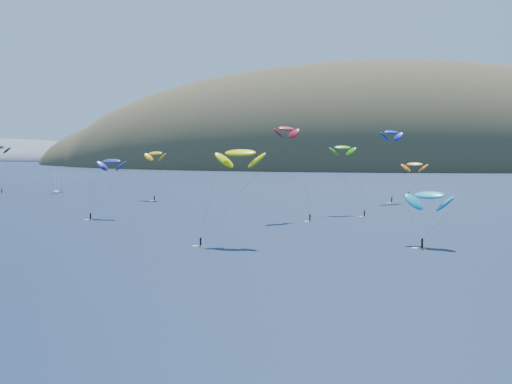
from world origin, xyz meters
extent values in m
plane|color=black|center=(0.00, 0.00, 0.00)|extent=(2800.00, 2800.00, 0.00)
ellipsoid|color=#3D3526|center=(20.00, 560.00, -12.60)|extent=(600.00, 300.00, 210.00)
ellipsoid|color=#3D3526|center=(-140.00, 590.00, -7.20)|extent=(340.00, 240.00, 120.00)
ellipsoid|color=slate|center=(-340.00, 720.00, -2.64)|extent=(240.00, 180.00, 44.00)
cube|color=silver|center=(-107.78, 187.90, 0.34)|extent=(4.72, 7.51, 0.88)
cylinder|color=silver|center=(-107.78, 188.39, 5.48)|extent=(0.14, 0.14, 10.27)
cube|color=gold|center=(-56.91, 158.01, 0.04)|extent=(1.45, 0.94, 0.08)
cylinder|color=black|center=(-56.91, 158.01, 0.92)|extent=(0.33, 0.33, 1.51)
sphere|color=#8C6047|center=(-56.91, 158.01, 1.80)|extent=(0.25, 0.25, 0.25)
ellipsoid|color=#FFAE09|center=(-58.44, 164.18, 16.56)|extent=(10.10, 7.61, 5.11)
cube|color=gold|center=(-13.95, 53.83, 0.04)|extent=(1.43, 0.52, 0.08)
cylinder|color=black|center=(-13.95, 53.83, 0.92)|extent=(0.33, 0.33, 1.49)
sphere|color=#8C6047|center=(-13.95, 53.83, 1.78)|extent=(0.25, 0.25, 0.25)
ellipsoid|color=#E9E900|center=(-7.26, 60.43, 18.27)|extent=(10.25, 5.43, 5.52)
cube|color=gold|center=(16.61, 116.73, 0.04)|extent=(1.40, 0.95, 0.08)
cylinder|color=black|center=(16.61, 116.73, 0.89)|extent=(0.32, 0.32, 1.46)
sphere|color=#8C6047|center=(16.61, 116.73, 1.74)|extent=(0.24, 0.24, 0.24)
ellipsoid|color=#32B20C|center=(10.04, 125.73, 18.96)|extent=(8.49, 6.61, 4.30)
cube|color=gold|center=(24.85, 163.86, 0.04)|extent=(1.40, 1.40, 0.08)
cylinder|color=black|center=(24.85, 163.86, 1.00)|extent=(0.36, 0.36, 1.64)
sphere|color=#8C6047|center=(24.85, 163.86, 1.96)|extent=(0.27, 0.27, 0.27)
ellipsoid|color=#0A1DB6|center=(24.62, 169.35, 23.92)|extent=(10.20, 10.19, 5.49)
cube|color=gold|center=(28.66, 57.79, 0.05)|extent=(1.62, 1.30, 0.09)
cylinder|color=black|center=(28.66, 57.79, 1.07)|extent=(0.38, 0.38, 1.74)
sphere|color=#8C6047|center=(28.66, 57.79, 2.08)|extent=(0.29, 0.29, 0.29)
ellipsoid|color=#0DAAC7|center=(30.23, 63.34, 9.95)|extent=(10.91, 9.47, 5.59)
cube|color=gold|center=(2.92, 102.24, 0.04)|extent=(1.28, 1.37, 0.08)
cylinder|color=black|center=(2.92, 102.24, 0.95)|extent=(0.34, 0.34, 1.56)
sphere|color=#8C6047|center=(2.92, 102.24, 1.86)|extent=(0.26, 0.26, 0.26)
ellipsoid|color=#B11625|center=(-3.91, 106.84, 24.05)|extent=(8.31, 8.71, 4.59)
cube|color=gold|center=(-54.13, 95.14, 0.04)|extent=(1.54, 0.74, 0.08)
cylinder|color=black|center=(-54.13, 95.14, 0.97)|extent=(0.35, 0.35, 1.59)
sphere|color=#8C6047|center=(-54.13, 95.14, 1.90)|extent=(0.27, 0.27, 0.27)
ellipsoid|color=navy|center=(-51.78, 104.48, 15.28)|extent=(9.29, 5.76, 4.82)
cube|color=gold|center=(31.87, 195.67, 0.04)|extent=(1.44, 0.70, 0.08)
cylinder|color=black|center=(31.87, 195.67, 0.91)|extent=(0.33, 0.33, 1.48)
sphere|color=#8C6047|center=(31.87, 195.67, 1.77)|extent=(0.25, 0.25, 0.25)
ellipsoid|color=orange|center=(34.34, 206.94, 11.87)|extent=(10.62, 6.66, 5.49)
cube|color=gold|center=(-128.31, 182.13, 0.04)|extent=(1.55, 0.91, 0.08)
cylinder|color=black|center=(-128.31, 182.13, 0.98)|extent=(0.35, 0.35, 1.60)
sphere|color=#8C6047|center=(-128.31, 182.13, 1.91)|extent=(0.27, 0.27, 0.27)
camera|label=1|loc=(20.17, -80.76, 20.23)|focal=50.00mm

